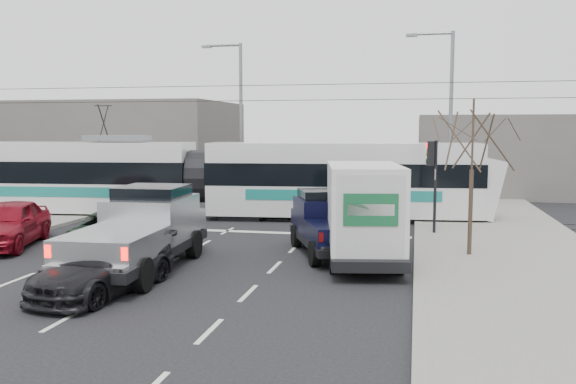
% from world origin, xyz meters
% --- Properties ---
extents(ground, '(120.00, 120.00, 0.00)m').
position_xyz_m(ground, '(0.00, 0.00, 0.00)').
color(ground, black).
rests_on(ground, ground).
extents(sidewalk_right, '(6.00, 60.00, 0.15)m').
position_xyz_m(sidewalk_right, '(9.00, 0.00, 0.07)').
color(sidewalk_right, gray).
rests_on(sidewalk_right, ground).
extents(rails, '(60.00, 1.60, 0.03)m').
position_xyz_m(rails, '(0.00, 10.00, 0.01)').
color(rails, '#33302D').
rests_on(rails, ground).
extents(building_left, '(14.00, 10.00, 6.00)m').
position_xyz_m(building_left, '(-14.00, 22.00, 3.00)').
color(building_left, '#68625E').
rests_on(building_left, ground).
extents(building_right, '(12.00, 10.00, 5.00)m').
position_xyz_m(building_right, '(12.00, 24.00, 2.50)').
color(building_right, '#68625E').
rests_on(building_right, ground).
extents(bare_tree, '(2.40, 2.40, 5.00)m').
position_xyz_m(bare_tree, '(7.60, 2.50, 3.79)').
color(bare_tree, '#47382B').
rests_on(bare_tree, ground).
extents(traffic_signal, '(0.44, 0.44, 3.60)m').
position_xyz_m(traffic_signal, '(6.47, 6.50, 2.74)').
color(traffic_signal, black).
rests_on(traffic_signal, ground).
extents(street_lamp_near, '(2.38, 0.25, 9.00)m').
position_xyz_m(street_lamp_near, '(7.31, 14.00, 5.11)').
color(street_lamp_near, slate).
rests_on(street_lamp_near, ground).
extents(street_lamp_far, '(2.38, 0.25, 9.00)m').
position_xyz_m(street_lamp_far, '(-4.19, 16.00, 5.11)').
color(street_lamp_far, slate).
rests_on(street_lamp_far, ground).
extents(catenary, '(60.00, 0.20, 7.00)m').
position_xyz_m(catenary, '(0.00, 10.00, 3.88)').
color(catenary, black).
rests_on(catenary, ground).
extents(tram, '(26.01, 5.02, 5.28)m').
position_xyz_m(tram, '(-4.18, 9.53, 1.87)').
color(tram, silver).
rests_on(tram, ground).
extents(silver_pickup, '(2.65, 6.78, 2.42)m').
position_xyz_m(silver_pickup, '(-2.16, -0.95, 1.21)').
color(silver_pickup, black).
rests_on(silver_pickup, ground).
extents(box_truck, '(3.16, 6.50, 3.11)m').
position_xyz_m(box_truck, '(4.22, 1.40, 1.54)').
color(box_truck, black).
rests_on(box_truck, ground).
extents(navy_pickup, '(3.50, 5.28, 2.09)m').
position_xyz_m(navy_pickup, '(2.96, 2.44, 1.03)').
color(navy_pickup, black).
rests_on(navy_pickup, ground).
extents(green_car, '(2.84, 4.77, 1.24)m').
position_xyz_m(green_car, '(-4.86, 1.84, 0.62)').
color(green_car, black).
rests_on(green_car, ground).
extents(red_car, '(3.31, 5.25, 1.67)m').
position_xyz_m(red_car, '(-8.39, 1.22, 0.83)').
color(red_car, maroon).
rests_on(red_car, ground).
extents(dark_car, '(2.54, 4.90, 1.36)m').
position_xyz_m(dark_car, '(-1.97, -3.62, 0.68)').
color(dark_car, black).
rests_on(dark_car, ground).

